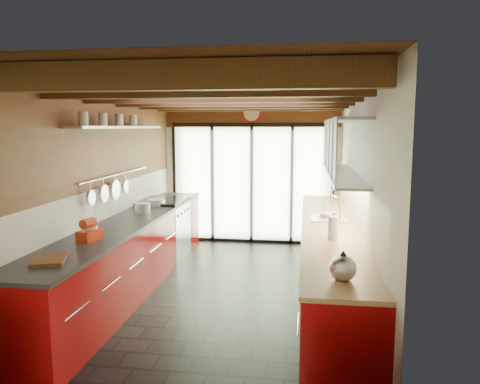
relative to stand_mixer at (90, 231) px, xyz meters
The scene contains 18 objects.
ground 1.98m from the stand_mixer, 41.63° to the left, with size 5.50×5.50×0.00m, color black.
room_shell 1.82m from the stand_mixer, 41.63° to the left, with size 5.50×5.50×5.50m.
ceiling_beams 2.45m from the stand_mixer, 49.89° to the left, with size 3.14×5.06×4.90m.
glass_door 4.08m from the stand_mixer, 71.62° to the left, with size 2.95×0.10×2.90m.
left_counter 1.26m from the stand_mixer, 90.25° to the left, with size 0.68×5.00×0.92m.
range_stove 2.64m from the stand_mixer, 90.11° to the left, with size 0.66×0.90×0.97m.
right_counter 2.84m from the stand_mixer, 23.96° to the left, with size 0.68×5.00×0.92m.
sink_assembly 2.98m from the stand_mixer, 30.87° to the left, with size 0.45×0.52×0.43m.
upper_cabinets_right 3.17m from the stand_mixer, 27.89° to the left, with size 0.34×3.00×3.00m.
left_wall_fixtures 1.55m from the stand_mixer, 98.75° to the left, with size 0.28×2.60×0.96m.
stand_mixer is the anchor object (origin of this frame).
pot_large 1.61m from the stand_mixer, 90.00° to the left, with size 0.21×0.21×0.14m, color silver.
pot_small 2.21m from the stand_mixer, 90.00° to the left, with size 0.25×0.25×0.10m, color silver.
cutting_board 0.80m from the stand_mixer, 90.00° to the right, with size 0.27×0.38×0.03m, color brown.
kettle 2.71m from the stand_mixer, 20.48° to the right, with size 0.25×0.28×0.25m.
paper_towel 2.57m from the stand_mixer, ahead, with size 0.13×0.13×0.29m.
soap_bottle 3.32m from the stand_mixer, 40.16° to the left, with size 0.08×0.08×0.18m, color silver.
bowl 3.03m from the stand_mixer, 33.13° to the left, with size 0.24×0.24×0.06m, color silver.
Camera 1 is at (0.97, -5.67, 2.10)m, focal length 35.00 mm.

